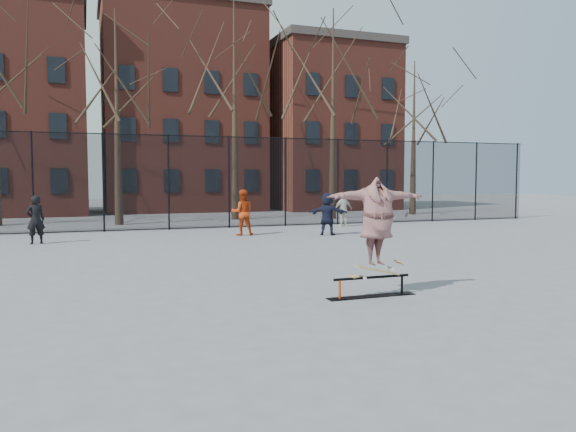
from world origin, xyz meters
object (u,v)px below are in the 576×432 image
object	(u,v)px
skateboard	(377,273)
skater	(377,226)
skate_rail	(372,289)
bystander_navy	(327,214)
bystander_white	(343,210)
bystander_black	(36,220)
bystander_red	(242,212)

from	to	relation	value
skateboard	skater	bearing A→B (deg)	180.00
skate_rail	bystander_navy	xyz separation A→B (m)	(3.73, 10.41, 0.66)
bystander_white	bystander_navy	xyz separation A→B (m)	(-2.21, -3.23, 0.05)
skater	bystander_navy	xyz separation A→B (m)	(3.63, 10.41, -0.50)
skateboard	bystander_black	world-z (taller)	bystander_black
skateboard	bystander_red	bearing A→B (deg)	87.26
skateboard	bystander_navy	size ratio (longest dim) A/B	0.57
bystander_white	skater	bearing A→B (deg)	60.36
bystander_black	bystander_red	size ratio (longest dim) A/B	0.92
bystander_white	bystander_navy	bearing A→B (deg)	49.13
bystander_black	bystander_navy	bearing A→B (deg)	160.15
skater	bystander_red	world-z (taller)	skater
skater	bystander_white	bearing A→B (deg)	65.46
bystander_black	bystander_red	world-z (taller)	bystander_red
skateboard	bystander_black	distance (m)	12.97
skate_rail	skateboard	xyz separation A→B (m)	(0.10, 0.00, 0.29)
skate_rail	bystander_red	world-z (taller)	bystander_red
bystander_red	bystander_white	world-z (taller)	bystander_red
skateboard	bystander_black	bearing A→B (deg)	120.80
bystander_red	bystander_black	bearing A→B (deg)	10.35
bystander_red	skate_rail	bearing A→B (deg)	94.49
skater	bystander_white	world-z (taller)	skater
skate_rail	skateboard	size ratio (longest dim) A/B	1.88
skate_rail	bystander_white	distance (m)	14.88
bystander_red	bystander_white	distance (m)	5.72
skateboard	skater	xyz separation A→B (m)	(-0.00, 0.00, 0.87)
skate_rail	skateboard	world-z (taller)	skateboard
skate_rail	skateboard	bearing A→B (deg)	0.00
bystander_black	bystander_navy	distance (m)	10.29
skater	bystander_navy	bearing A→B (deg)	69.43
skateboard	bystander_red	distance (m)	11.49
bystander_black	bystander_white	world-z (taller)	bystander_black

